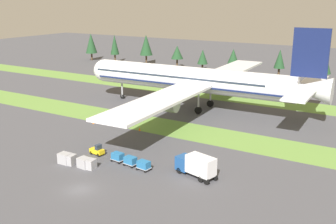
{
  "coord_description": "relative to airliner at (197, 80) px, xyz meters",
  "views": [
    {
      "loc": [
        38.15,
        -39.04,
        26.66
      ],
      "look_at": [
        -3.09,
        29.73,
        4.0
      ],
      "focal_mm": 43.29,
      "sensor_mm": 36.0,
      "label": 1
    }
  ],
  "objects": [
    {
      "name": "ground_plane",
      "position": [
        5.7,
        -47.84,
        -7.42
      ],
      "size": [
        400.0,
        400.0,
        0.0
      ],
      "primitive_type": "plane",
      "color": "#47474C"
    },
    {
      "name": "distant_tree_line",
      "position": [
        8.48,
        49.88,
        -0.34
      ],
      "size": [
        173.42,
        9.24,
        12.2
      ],
      "color": "#4C3823",
      "rests_on": "ground"
    },
    {
      "name": "grass_strip_far",
      "position": [
        5.7,
        16.13,
        -7.41
      ],
      "size": [
        320.0,
        10.21,
        0.01
      ],
      "primitive_type": "cube",
      "color": "olive",
      "rests_on": "ground"
    },
    {
      "name": "uld_container_3",
      "position": [
        0.72,
        -41.49,
        -6.6
      ],
      "size": [
        2.16,
        1.8,
        1.63
      ],
      "primitive_type": "cube",
      "rotation": [
        0.0,
        0.0,
        -0.1
      ],
      "color": "#A3A3A8",
      "rests_on": "ground"
    },
    {
      "name": "cargo_dolly_second",
      "position": [
        6.77,
        -37.08,
        -6.5
      ],
      "size": [
        2.36,
        1.75,
        1.55
      ],
      "rotation": [
        0.0,
        0.0,
        1.45
      ],
      "color": "#A3A3A8",
      "rests_on": "ground"
    },
    {
      "name": "airliner",
      "position": [
        0.0,
        0.0,
        0.0
      ],
      "size": [
        62.11,
        76.18,
        20.71
      ],
      "rotation": [
        0.0,
        0.0,
        1.61
      ],
      "color": "white",
      "rests_on": "ground"
    },
    {
      "name": "taxiway_marker_0",
      "position": [
        -2.4,
        -21.27,
        -7.07
      ],
      "size": [
        0.44,
        0.44,
        0.7
      ],
      "primitive_type": "cone",
      "color": "orange",
      "rests_on": "ground"
    },
    {
      "name": "uld_container_1",
      "position": [
        -2.35,
        -41.71,
        -6.58
      ],
      "size": [
        2.12,
        1.75,
        1.67
      ],
      "primitive_type": "cube",
      "rotation": [
        0.0,
        0.0,
        0.08
      ],
      "color": "#A3A3A8",
      "rests_on": "ground"
    },
    {
      "name": "grass_strip_near",
      "position": [
        5.7,
        -16.28,
        -7.41
      ],
      "size": [
        320.0,
        10.21,
        0.01
      ],
      "primitive_type": "cube",
      "color": "olive",
      "rests_on": "ground"
    },
    {
      "name": "uld_container_2",
      "position": [
        1.68,
        -41.38,
        -6.62
      ],
      "size": [
        2.14,
        1.78,
        1.59
      ],
      "primitive_type": "cube",
      "rotation": [
        0.0,
        0.0,
        0.1
      ],
      "color": "#A3A3A8",
      "rests_on": "ground"
    },
    {
      "name": "taxiway_marker_1",
      "position": [
        -13.9,
        -22.48,
        -7.08
      ],
      "size": [
        0.44,
        0.44,
        0.67
      ],
      "primitive_type": "cone",
      "color": "orange",
      "rests_on": "ground"
    },
    {
      "name": "baggage_tug",
      "position": [
        -1.1,
        -36.15,
        -6.6
      ],
      "size": [
        2.73,
        1.59,
        1.97
      ],
      "rotation": [
        0.0,
        0.0,
        1.45
      ],
      "color": "yellow",
      "rests_on": "ground"
    },
    {
      "name": "cargo_dolly_lead",
      "position": [
        3.89,
        -36.74,
        -6.5
      ],
      "size": [
        2.36,
        1.75,
        1.55
      ],
      "rotation": [
        0.0,
        0.0,
        1.45
      ],
      "color": "#A3A3A8",
      "rests_on": "ground"
    },
    {
      "name": "ground_crew_marshaller",
      "position": [
        15.05,
        -33.08,
        -6.47
      ],
      "size": [
        0.52,
        0.36,
        1.74
      ],
      "rotation": [
        0.0,
        0.0,
        2.73
      ],
      "color": "black",
      "rests_on": "ground"
    },
    {
      "name": "catering_truck",
      "position": [
        17.97,
        -35.28,
        -5.46
      ],
      "size": [
        7.31,
        3.97,
        3.58
      ],
      "rotation": [
        0.0,
        0.0,
        1.32
      ],
      "color": "#1E4C8E",
      "rests_on": "ground"
    },
    {
      "name": "cargo_dolly_third",
      "position": [
        9.65,
        -37.41,
        -6.5
      ],
      "size": [
        2.36,
        1.75,
        1.55
      ],
      "rotation": [
        0.0,
        0.0,
        1.45
      ],
      "color": "#A3A3A8",
      "rests_on": "ground"
    },
    {
      "name": "uld_container_0",
      "position": [
        -3.23,
        -41.83,
        -6.53
      ],
      "size": [
        2.03,
        1.64,
        1.76
      ],
      "primitive_type": "cube",
      "rotation": [
        0.0,
        0.0,
        0.02
      ],
      "color": "#A3A3A8",
      "rests_on": "ground"
    }
  ]
}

